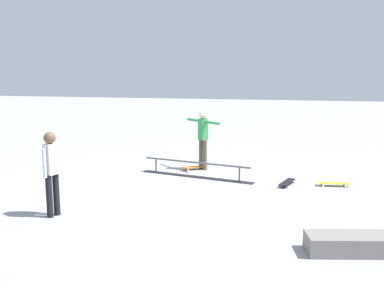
{
  "coord_description": "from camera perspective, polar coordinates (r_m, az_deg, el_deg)",
  "views": [
    {
      "loc": [
        -2.16,
        10.47,
        2.94
      ],
      "look_at": [
        0.13,
        -0.26,
        1.0
      ],
      "focal_mm": 40.64,
      "sensor_mm": 36.0,
      "label": 1
    }
  ],
  "objects": [
    {
      "name": "loose_skateboard_yellow",
      "position": [
        11.49,
        18.09,
        -4.92
      ],
      "size": [
        0.81,
        0.31,
        0.09
      ],
      "rotation": [
        0.0,
        0.0,
        0.09
      ],
      "color": "yellow",
      "rests_on": "ground_plane"
    },
    {
      "name": "skater_main",
      "position": [
        12.51,
        1.45,
        1.12
      ],
      "size": [
        1.12,
        0.94,
        1.73
      ],
      "rotation": [
        0.0,
        0.0,
        5.59
      ],
      "color": "brown",
      "rests_on": "ground_plane"
    },
    {
      "name": "loose_skateboard_black",
      "position": [
        11.29,
        12.38,
        -4.91
      ],
      "size": [
        0.44,
        0.82,
        0.09
      ],
      "rotation": [
        0.0,
        0.0,
        4.4
      ],
      "color": "black",
      "rests_on": "ground_plane"
    },
    {
      "name": "skate_ledge",
      "position": [
        7.64,
        21.55,
        -12.1
      ],
      "size": [
        1.88,
        0.86,
        0.31
      ],
      "primitive_type": "cube",
      "rotation": [
        0.0,
        0.0,
        0.19
      ],
      "color": "gray",
      "rests_on": "ground_plane"
    },
    {
      "name": "ground_plane",
      "position": [
        11.09,
        0.37,
        -5.35
      ],
      "size": [
        60.0,
        60.0,
        0.0
      ],
      "primitive_type": "plane",
      "color": "#9E9EA3"
    },
    {
      "name": "bystander_white_shirt",
      "position": [
        9.0,
        -17.97,
        -3.16
      ],
      "size": [
        0.27,
        0.38,
        1.71
      ],
      "rotation": [
        0.0,
        0.0,
        1.19
      ],
      "color": "black",
      "rests_on": "ground_plane"
    },
    {
      "name": "grind_rail",
      "position": [
        11.79,
        0.51,
        -3.48
      ],
      "size": [
        3.23,
        0.97,
        0.43
      ],
      "rotation": [
        0.0,
        0.0,
        -0.23
      ],
      "color": "black",
      "rests_on": "ground_plane"
    },
    {
      "name": "skateboard_main",
      "position": [
        12.67,
        0.45,
        -3.05
      ],
      "size": [
        0.77,
        0.62,
        0.09
      ],
      "rotation": [
        0.0,
        0.0,
        3.74
      ],
      "color": "orange",
      "rests_on": "ground_plane"
    }
  ]
}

